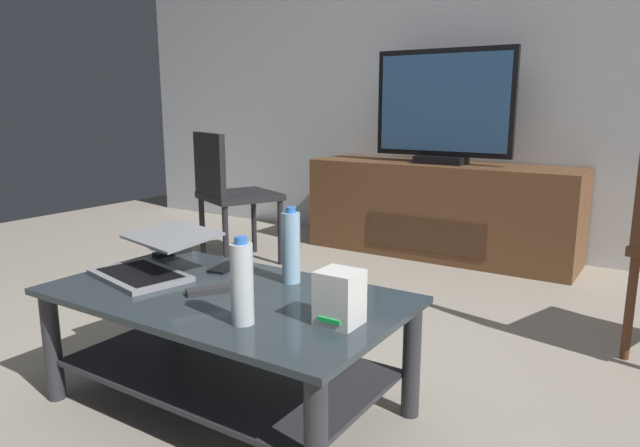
{
  "coord_description": "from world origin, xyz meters",
  "views": [
    {
      "loc": [
        1.14,
        -1.46,
        1.02
      ],
      "look_at": [
        -0.03,
        0.37,
        0.56
      ],
      "focal_mm": 31.91,
      "sensor_mm": 36.0,
      "label": 1
    }
  ],
  "objects_px": {
    "router_box": "(340,297)",
    "tv_remote": "(172,252)",
    "television": "(443,109)",
    "soundbar_remote": "(211,290)",
    "coffee_table": "(226,329)",
    "laptop": "(153,259)",
    "water_bottle_near": "(242,283)",
    "media_cabinet": "(440,210)",
    "cell_phone": "(225,268)",
    "water_bottle_far": "(291,247)",
    "side_chair": "(229,190)"
  },
  "relations": [
    {
      "from": "router_box",
      "to": "soundbar_remote",
      "type": "height_order",
      "value": "router_box"
    },
    {
      "from": "coffee_table",
      "to": "side_chair",
      "type": "height_order",
      "value": "side_chair"
    },
    {
      "from": "water_bottle_far",
      "to": "tv_remote",
      "type": "distance_m",
      "value": 0.64
    },
    {
      "from": "coffee_table",
      "to": "water_bottle_far",
      "type": "height_order",
      "value": "water_bottle_far"
    },
    {
      "from": "laptop",
      "to": "tv_remote",
      "type": "relative_size",
      "value": 2.73
    },
    {
      "from": "coffee_table",
      "to": "side_chair",
      "type": "relative_size",
      "value": 1.4
    },
    {
      "from": "coffee_table",
      "to": "laptop",
      "type": "distance_m",
      "value": 0.4
    },
    {
      "from": "water_bottle_near",
      "to": "water_bottle_far",
      "type": "height_order",
      "value": "water_bottle_far"
    },
    {
      "from": "side_chair",
      "to": "water_bottle_far",
      "type": "relative_size",
      "value": 3.18
    },
    {
      "from": "side_chair",
      "to": "cell_phone",
      "type": "distance_m",
      "value": 1.54
    },
    {
      "from": "media_cabinet",
      "to": "water_bottle_near",
      "type": "xyz_separation_m",
      "value": [
        0.37,
        -2.49,
        0.21
      ]
    },
    {
      "from": "router_box",
      "to": "water_bottle_near",
      "type": "distance_m",
      "value": 0.28
    },
    {
      "from": "water_bottle_near",
      "to": "water_bottle_far",
      "type": "relative_size",
      "value": 0.95
    },
    {
      "from": "router_box",
      "to": "laptop",
      "type": "bearing_deg",
      "value": 177.3
    },
    {
      "from": "side_chair",
      "to": "laptop",
      "type": "xyz_separation_m",
      "value": [
        0.84,
        -1.35,
        -0.02
      ]
    },
    {
      "from": "coffee_table",
      "to": "router_box",
      "type": "distance_m",
      "value": 0.5
    },
    {
      "from": "cell_phone",
      "to": "router_box",
      "type": "bearing_deg",
      "value": -30.79
    },
    {
      "from": "router_box",
      "to": "tv_remote",
      "type": "distance_m",
      "value": 1.01
    },
    {
      "from": "cell_phone",
      "to": "media_cabinet",
      "type": "bearing_deg",
      "value": 78.07
    },
    {
      "from": "tv_remote",
      "to": "soundbar_remote",
      "type": "relative_size",
      "value": 1.0
    },
    {
      "from": "coffee_table",
      "to": "water_bottle_near",
      "type": "bearing_deg",
      "value": -37.45
    },
    {
      "from": "coffee_table",
      "to": "router_box",
      "type": "bearing_deg",
      "value": -3.61
    },
    {
      "from": "laptop",
      "to": "cell_phone",
      "type": "bearing_deg",
      "value": 49.79
    },
    {
      "from": "television",
      "to": "soundbar_remote",
      "type": "distance_m",
      "value": 2.39
    },
    {
      "from": "laptop",
      "to": "water_bottle_near",
      "type": "xyz_separation_m",
      "value": [
        0.58,
        -0.18,
        0.06
      ]
    },
    {
      "from": "coffee_table",
      "to": "laptop",
      "type": "height_order",
      "value": "laptop"
    },
    {
      "from": "side_chair",
      "to": "tv_remote",
      "type": "relative_size",
      "value": 5.3
    },
    {
      "from": "water_bottle_near",
      "to": "cell_phone",
      "type": "distance_m",
      "value": 0.57
    },
    {
      "from": "router_box",
      "to": "side_chair",
      "type": "bearing_deg",
      "value": 139.9
    },
    {
      "from": "side_chair",
      "to": "water_bottle_far",
      "type": "distance_m",
      "value": 1.75
    },
    {
      "from": "television",
      "to": "water_bottle_far",
      "type": "height_order",
      "value": "television"
    },
    {
      "from": "cell_phone",
      "to": "television",
      "type": "bearing_deg",
      "value": 78.06
    },
    {
      "from": "laptop",
      "to": "television",
      "type": "bearing_deg",
      "value": 84.76
    },
    {
      "from": "router_box",
      "to": "soundbar_remote",
      "type": "distance_m",
      "value": 0.5
    },
    {
      "from": "water_bottle_far",
      "to": "cell_phone",
      "type": "relative_size",
      "value": 1.9
    },
    {
      "from": "tv_remote",
      "to": "cell_phone",
      "type": "bearing_deg",
      "value": 4.12
    },
    {
      "from": "water_bottle_far",
      "to": "soundbar_remote",
      "type": "bearing_deg",
      "value": -122.59
    },
    {
      "from": "water_bottle_near",
      "to": "coffee_table",
      "type": "bearing_deg",
      "value": 142.55
    },
    {
      "from": "television",
      "to": "side_chair",
      "type": "height_order",
      "value": "television"
    },
    {
      "from": "laptop",
      "to": "cell_phone",
      "type": "height_order",
      "value": "laptop"
    },
    {
      "from": "television",
      "to": "coffee_table",
      "type": "bearing_deg",
      "value": -86.45
    },
    {
      "from": "media_cabinet",
      "to": "soundbar_remote",
      "type": "distance_m",
      "value": 2.35
    },
    {
      "from": "water_bottle_near",
      "to": "cell_phone",
      "type": "bearing_deg",
      "value": 137.39
    },
    {
      "from": "soundbar_remote",
      "to": "television",
      "type": "bearing_deg",
      "value": 126.11
    },
    {
      "from": "coffee_table",
      "to": "water_bottle_far",
      "type": "distance_m",
      "value": 0.35
    },
    {
      "from": "router_box",
      "to": "water_bottle_near",
      "type": "bearing_deg",
      "value": -147.79
    },
    {
      "from": "laptop",
      "to": "tv_remote",
      "type": "distance_m",
      "value": 0.29
    },
    {
      "from": "soundbar_remote",
      "to": "side_chair",
      "type": "bearing_deg",
      "value": 163.25
    },
    {
      "from": "media_cabinet",
      "to": "cell_phone",
      "type": "relative_size",
      "value": 12.89
    },
    {
      "from": "media_cabinet",
      "to": "laptop",
      "type": "xyz_separation_m",
      "value": [
        -0.21,
        -2.3,
        0.16
      ]
    }
  ]
}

